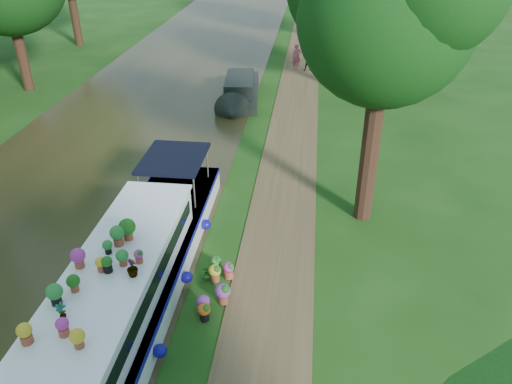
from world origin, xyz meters
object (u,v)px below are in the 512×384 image
object	(u,v)px
plant_boat	(121,294)
second_boat	(240,91)
pedestrian_dark	(311,58)
pedestrian_pink	(297,57)

from	to	relation	value
plant_boat	second_boat	world-z (taller)	plant_boat
plant_boat	pedestrian_dark	world-z (taller)	plant_boat
second_boat	pedestrian_dark	bearing A→B (deg)	52.27
pedestrian_pink	pedestrian_dark	bearing A→B (deg)	-33.99
plant_boat	pedestrian_dark	xyz separation A→B (m)	(4.02, 21.73, -0.02)
pedestrian_pink	pedestrian_dark	world-z (taller)	pedestrian_dark
second_boat	pedestrian_pink	world-z (taller)	pedestrian_pink
pedestrian_dark	second_boat	bearing A→B (deg)	-139.48
plant_boat	pedestrian_pink	xyz separation A→B (m)	(3.16, 22.01, -0.07)
second_boat	pedestrian_dark	distance (m)	6.60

